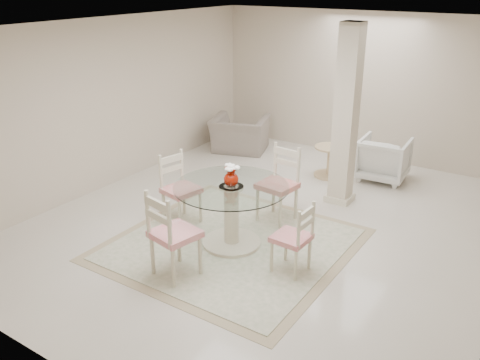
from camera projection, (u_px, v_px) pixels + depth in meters
The scene contains 13 objects.
ground at pixel (270, 224), 7.22m from camera, with size 7.00×7.00×0.00m, color silver.
room_shell at pixel (273, 95), 6.52m from camera, with size 6.02×7.02×2.71m.
column at pixel (346, 117), 7.46m from camera, with size 0.30×0.30×2.70m, color beige.
area_rug at pixel (232, 244), 6.66m from camera, with size 2.90×2.90×0.02m.
dining_table at pixel (231, 215), 6.51m from camera, with size 1.45×1.45×0.84m.
red_vase at pixel (231, 175), 6.30m from camera, with size 0.22×0.20×0.28m.
dining_chair_east at pixel (296, 234), 5.85m from camera, with size 0.42×0.42×1.00m.
dining_chair_north at pixel (281, 178), 7.14m from camera, with size 0.52×0.52×1.20m.
dining_chair_west at pixel (178, 183), 7.08m from camera, with size 0.53×0.53×1.12m.
dining_chair_south at pixel (169, 229), 5.72m from camera, with size 0.57×0.57×1.20m.
recliner_taupe at pixel (240, 134), 10.08m from camera, with size 1.06×0.92×0.69m, color gray.
armchair_white at pixel (384, 159), 8.66m from camera, with size 0.79×0.81×0.74m, color white.
side_table at pixel (329, 163), 8.83m from camera, with size 0.52×0.52×0.55m.
Camera 1 is at (3.20, -5.62, 3.30)m, focal length 38.00 mm.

